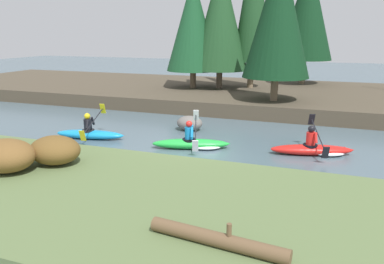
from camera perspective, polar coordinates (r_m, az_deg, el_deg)
ground_plane at (r=12.65m, az=1.52°, el=-3.36°), size 90.00×90.00×0.00m
riverbank_near at (r=8.25m, az=-9.68°, el=-11.36°), size 44.00×5.43×0.67m
riverbank_far at (r=22.92m, az=10.14°, el=5.58°), size 44.00×10.86×0.71m
conifer_tree_far_left at (r=22.93m, az=0.16°, el=16.16°), size 3.17×3.17×6.51m
conifer_tree_left at (r=22.81m, az=4.35°, el=17.19°), size 3.34×3.34×7.31m
conifer_tree_centre at (r=18.83m, az=13.05°, el=17.17°), size 3.22×3.22×7.12m
conifer_tree_mid_right at (r=25.85m, az=17.16°, el=17.26°), size 3.45×3.45×7.69m
shrub_clump_second at (r=10.15m, az=-26.52°, el=-3.24°), size 1.48×1.24×0.80m
shrub_clump_third at (r=10.25m, az=-20.15°, el=-2.60°), size 1.35×1.12×0.73m
kayaker_lead at (r=13.17m, az=18.23°, el=-2.47°), size 2.77×2.03×1.20m
kayaker_middle at (r=13.18m, az=0.28°, el=-1.69°), size 2.75×2.02×1.20m
kayaker_trailing at (r=14.92m, az=-15.25°, el=-0.17°), size 2.79×2.06×1.20m
boulder_midstream at (r=15.62m, az=-0.37°, el=1.36°), size 1.09×0.85×0.62m
driftwood_log at (r=6.16m, az=3.83°, el=-15.99°), size 2.33×0.50×0.44m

